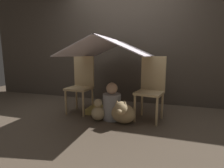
% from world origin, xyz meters
% --- Properties ---
extents(ground_plane, '(8.80, 8.80, 0.00)m').
position_xyz_m(ground_plane, '(0.00, 0.00, 0.00)').
color(ground_plane, brown).
extents(wall_back, '(7.00, 0.05, 2.50)m').
position_xyz_m(wall_back, '(0.00, 1.28, 1.25)').
color(wall_back, '#4C4238').
rests_on(wall_back, ground_plane).
extents(chair_left, '(0.41, 0.41, 1.01)m').
position_xyz_m(chair_left, '(-0.60, 0.31, 0.54)').
color(chair_left, '#D1B27F').
rests_on(chair_left, ground_plane).
extents(chair_right, '(0.46, 0.46, 1.01)m').
position_xyz_m(chair_right, '(0.62, 0.31, 0.54)').
color(chair_right, '#D1B27F').
rests_on(chair_right, ground_plane).
extents(sheet_canopy, '(1.22, 1.50, 0.28)m').
position_xyz_m(sheet_canopy, '(0.00, 0.23, 1.14)').
color(sheet_canopy, silver).
extents(person_front, '(0.29, 0.29, 0.60)m').
position_xyz_m(person_front, '(0.04, 0.09, 0.25)').
color(person_front, '#B2B2B7').
rests_on(person_front, ground_plane).
extents(dog, '(0.37, 0.37, 0.40)m').
position_xyz_m(dog, '(0.26, -0.06, 0.19)').
color(dog, tan).
rests_on(dog, ground_plane).
extents(floor_cushion, '(0.46, 0.37, 0.10)m').
position_xyz_m(floor_cushion, '(-0.23, 0.33, 0.05)').
color(floor_cushion, '#E5CC66').
rests_on(floor_cushion, ground_plane).
extents(plush_toy, '(0.22, 0.22, 0.35)m').
position_xyz_m(plush_toy, '(-0.15, -0.01, 0.14)').
color(plush_toy, beige).
rests_on(plush_toy, ground_plane).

